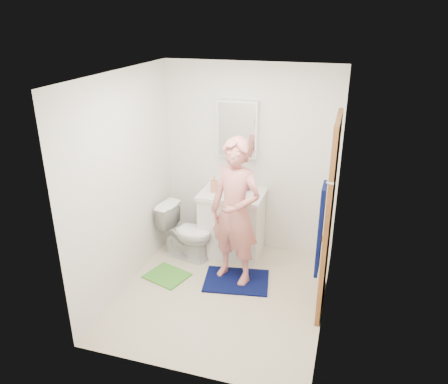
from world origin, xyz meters
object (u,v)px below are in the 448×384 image
at_px(vanity_cabinet, 232,225).
at_px(toothbrush_cup, 247,187).
at_px(soap_dispenser, 214,184).
at_px(towel, 320,230).
at_px(medicine_cabinet, 238,129).
at_px(toilet, 186,232).
at_px(man, 235,212).

xyz_separation_m(vanity_cabinet, toothbrush_cup, (0.16, 0.12, 0.50)).
relative_size(vanity_cabinet, soap_dispenser, 3.92).
bearing_deg(vanity_cabinet, towel, -51.53).
distance_m(vanity_cabinet, medicine_cabinet, 1.22).
relative_size(towel, toilet, 1.14).
xyz_separation_m(towel, toilet, (-1.70, 1.21, -0.90)).
distance_m(toothbrush_cup, man, 0.71).
xyz_separation_m(soap_dispenser, toothbrush_cup, (0.38, 0.15, -0.06)).
distance_m(vanity_cabinet, man, 0.78).
bearing_deg(soap_dispenser, toilet, -141.52).
bearing_deg(toothbrush_cup, vanity_cabinet, -142.68).
bearing_deg(man, toilet, 173.96).
distance_m(vanity_cabinet, soap_dispenser, 0.60).
height_order(towel, man, man).
relative_size(medicine_cabinet, soap_dispenser, 3.43).
distance_m(vanity_cabinet, toothbrush_cup, 0.53).
height_order(towel, toilet, towel).
xyz_separation_m(vanity_cabinet, medicine_cabinet, (0.00, 0.22, 1.20)).
bearing_deg(vanity_cabinet, medicine_cabinet, 90.00).
bearing_deg(toothbrush_cup, medicine_cabinet, 145.56).
bearing_deg(towel, man, 137.66).
bearing_deg(soap_dispenser, medicine_cabinet, 49.22).
xyz_separation_m(toilet, toothbrush_cup, (0.68, 0.39, 0.54)).
bearing_deg(man, soap_dispenser, 145.20).
bearing_deg(towel, medicine_cabinet, 124.61).
bearing_deg(toilet, man, -103.38).
height_order(toothbrush_cup, man, man).
relative_size(vanity_cabinet, man, 0.47).
xyz_separation_m(medicine_cabinet, man, (0.20, -0.82, -0.73)).
bearing_deg(medicine_cabinet, toilet, -136.42).
xyz_separation_m(medicine_cabinet, towel, (1.18, -1.71, -0.35)).
relative_size(soap_dispenser, toothbrush_cup, 1.78).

